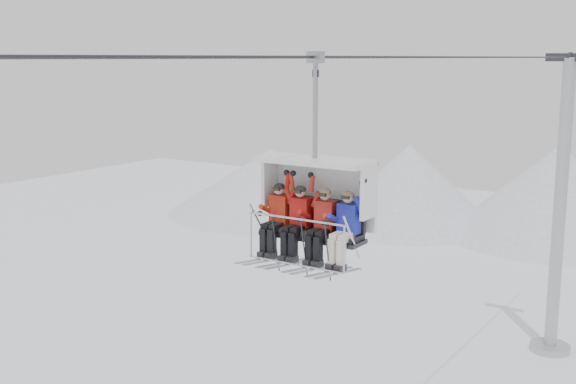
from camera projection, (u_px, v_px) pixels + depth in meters
The scene contains 7 objects.
lift_tower_right at pixel (558, 229), 32.16m from camera, with size 2.00×1.80×13.48m.
haul_cable at pixel (288, 57), 12.70m from camera, with size 0.06×0.06×50.00m, color #2B2B30.
chairlift_carrier at pixel (318, 195), 14.06m from camera, with size 2.27×1.17×3.98m.
skier_far_left at pixel (277, 216), 14.30m from camera, with size 0.39×1.69×1.56m.
skier_center_left at pixel (298, 219), 14.04m from camera, with size 0.39×1.69×1.56m.
skier_center_right at pixel (323, 223), 13.74m from camera, with size 0.39×1.69×1.56m.
skier_far_right at pixel (345, 226), 13.47m from camera, with size 0.39×1.69×1.56m.
Camera 1 is at (7.09, -10.80, 13.30)m, focal length 45.00 mm.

